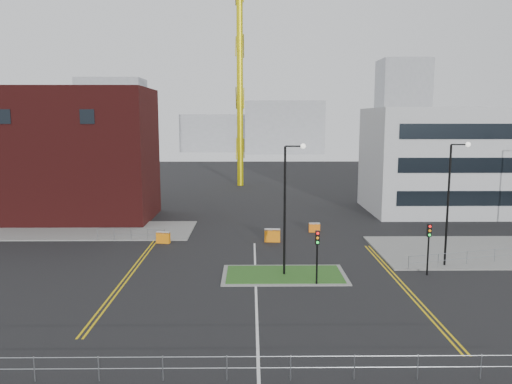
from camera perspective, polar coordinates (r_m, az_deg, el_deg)
ground at (r=27.71m, az=0.11°, el=-14.65°), size 200.00×200.00×0.00m
pavement_left at (r=52.53m, az=-22.66°, el=-4.09°), size 28.00×8.00×0.12m
island_kerb at (r=35.27m, az=3.23°, el=-9.44°), size 8.60×4.60×0.08m
grass_island at (r=35.27m, az=3.23°, el=-9.41°), size 8.00×4.00×0.12m
brick_building at (r=58.22m, az=-23.57°, el=3.79°), size 24.20×10.07×14.24m
office_block at (r=63.40m, az=23.97°, el=3.33°), size 25.00×12.20×12.00m
tower_crane at (r=81.41m, az=2.48°, el=18.81°), size 52.89×5.59×36.88m
streetlamp_island at (r=34.03m, az=3.68°, el=-0.80°), size 1.46×0.36×9.18m
streetlamp_right_near at (r=38.74m, az=21.44°, el=-0.24°), size 1.46×0.36×9.18m
traffic_light_island at (r=32.83m, az=7.01°, el=-6.26°), size 0.28×0.33×3.65m
traffic_light_right at (r=36.62m, az=19.14°, el=-5.13°), size 0.28×0.33×3.65m
railing_front at (r=21.95m, az=0.32°, el=-18.92°), size 24.05×0.05×1.10m
railing_left at (r=45.91m, az=-14.09°, el=-4.55°), size 6.05×0.05×1.10m
centre_line at (r=29.56m, az=0.06°, el=-13.12°), size 0.15×30.00×0.01m
yellow_left_a at (r=38.12m, az=-13.90°, el=-8.37°), size 0.12×24.00×0.01m
yellow_left_b at (r=38.05m, az=-13.45°, el=-8.38°), size 0.12×24.00×0.01m
yellow_right_a at (r=34.73m, az=16.10°, el=-10.12°), size 0.12×20.00×0.01m
yellow_right_b at (r=34.82m, az=16.58°, el=-10.10°), size 0.12×20.00×0.01m
skyline_a at (r=150.80m, az=-16.04°, el=8.19°), size 18.00×12.00×22.00m
skyline_b at (r=155.86m, az=3.20°, el=7.39°), size 24.00×12.00×16.00m
skyline_c at (r=157.20m, az=16.36°, el=9.27°), size 14.00×12.00×28.00m
skyline_d at (r=165.74m, az=-3.30°, el=6.76°), size 30.00×12.00×12.00m
barrier_left at (r=44.59m, az=-10.56°, el=-5.08°), size 1.25×0.62×1.00m
barrier_mid at (r=44.31m, az=1.88°, el=-4.92°), size 1.40×0.53×1.16m
barrier_right at (r=48.35m, az=6.68°, el=-4.01°), size 1.07×0.38×0.89m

